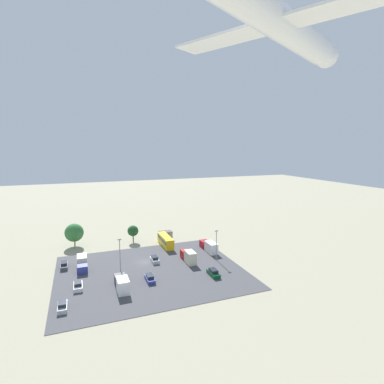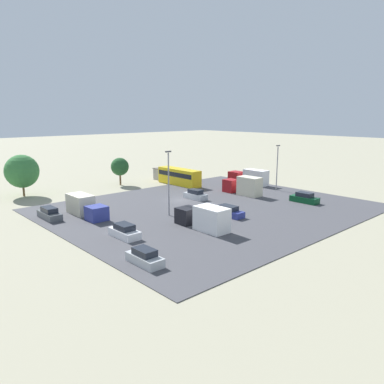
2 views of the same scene
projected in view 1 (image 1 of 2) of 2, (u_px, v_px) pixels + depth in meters
The scene contains 19 objects.
ground_plane at pixel (145, 262), 83.29m from camera, with size 400.00×400.00×0.00m, color gray.
parking_lot_surface at pixel (151, 272), 76.92m from camera, with size 46.24×38.91×0.08m.
shed_building at pixel (166, 235), 104.26m from camera, with size 4.53×3.00×2.57m.
bus at pixel (166, 241), 96.38m from camera, with size 2.62×10.66×3.29m.
parked_car_0 at pixel (150, 278), 71.48m from camera, with size 1.77×4.77×1.53m.
parked_car_1 at pixel (64, 265), 79.14m from camera, with size 1.76×4.79×1.64m.
parked_car_2 at pixel (62, 306), 58.93m from camera, with size 1.77×4.27×1.56m.
parked_car_3 at pixel (155, 259), 83.14m from camera, with size 1.76×4.35×1.65m.
parked_car_4 at pixel (213, 273), 74.34m from camera, with size 1.83×4.62×1.66m.
parked_car_5 at pixel (78, 286), 67.56m from camera, with size 1.91×4.39×1.62m.
parked_truck_0 at pixel (209, 247), 91.63m from camera, with size 2.41×9.09×3.15m.
parked_truck_1 at pixel (82, 263), 79.09m from camera, with size 2.48×8.35×2.83m.
parked_truck_2 at pixel (189, 256), 83.16m from camera, with size 2.30×7.65×3.36m.
parked_truck_3 at pixel (122, 284), 67.05m from camera, with size 2.55×7.86×3.05m.
tree_near_shed at pixel (133, 231), 100.35m from camera, with size 3.63×3.63×5.64m.
tree_apron_mid at pixel (74, 233), 95.96m from camera, with size 5.84×5.84×7.40m.
light_pole_lot_centre at pixel (216, 244), 84.02m from camera, with size 0.90×0.28×8.56m.
light_pole_lot_edge at pixel (120, 255), 74.15m from camera, with size 0.90×0.28×9.25m.
airplane at pixel (281, 24), 38.79m from camera, with size 35.16×29.14×9.26m.
Camera 1 is at (16.26, 78.75, 31.97)m, focal length 28.00 mm.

